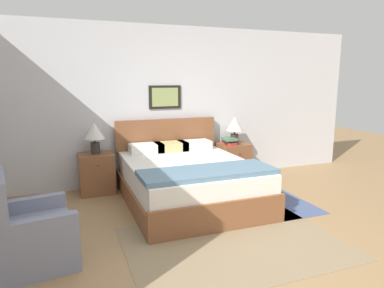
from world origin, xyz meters
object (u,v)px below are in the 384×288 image
object	(u,v)px
nightstand_near_window	(97,173)
table_lamp_by_door	(235,126)
bed	(188,180)
table_lamp_near_window	(94,133)
nightstand_by_door	(234,161)
armchair	(31,234)

from	to	relation	value
nightstand_near_window	table_lamp_by_door	distance (m)	2.46
bed	table_lamp_near_window	xyz separation A→B (m)	(-1.18, 0.88, 0.61)
table_lamp_near_window	nightstand_by_door	bearing A→B (deg)	-0.61
nightstand_near_window	nightstand_by_door	size ratio (longest dim) A/B	1.00
nightstand_by_door	table_lamp_by_door	size ratio (longest dim) A/B	1.31
armchair	nightstand_near_window	xyz separation A→B (m)	(0.78, 1.96, 0.00)
nightstand_near_window	armchair	bearing A→B (deg)	-111.83
nightstand_by_door	table_lamp_by_door	bearing A→B (deg)	51.72
bed	nightstand_near_window	bearing A→B (deg)	144.00
bed	armchair	distance (m)	2.25
armchair	nightstand_by_door	xyz separation A→B (m)	(3.14, 1.96, 0.00)
bed	nightstand_by_door	distance (m)	1.46
nightstand_by_door	table_lamp_near_window	size ratio (longest dim) A/B	1.31
nightstand_near_window	table_lamp_by_door	xyz separation A→B (m)	(2.38, 0.03, 0.62)
nightstand_near_window	nightstand_by_door	bearing A→B (deg)	0.00
table_lamp_by_door	table_lamp_near_window	bearing A→B (deg)	180.00
armchair	table_lamp_near_window	bearing A→B (deg)	148.91
armchair	nightstand_near_window	distance (m)	2.11
bed	nightstand_near_window	xyz separation A→B (m)	(-1.18, 0.86, -0.01)
armchair	nightstand_by_door	bearing A→B (deg)	112.39
bed	nightstand_by_door	bearing A→B (deg)	36.00
table_lamp_by_door	armchair	bearing A→B (deg)	-147.92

